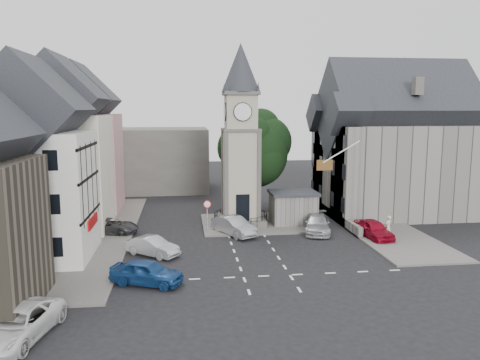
{
  "coord_description": "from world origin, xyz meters",
  "views": [
    {
      "loc": [
        -5.2,
        -33.67,
        10.63
      ],
      "look_at": [
        -0.43,
        5.0,
        4.62
      ],
      "focal_mm": 35.0,
      "sensor_mm": 36.0,
      "label": 1
    }
  ],
  "objects": [
    {
      "name": "terrace_cream",
      "position": [
        -15.5,
        8.0,
        6.58
      ],
      "size": [
        8.1,
        7.6,
        12.8
      ],
      "color": "beige",
      "rests_on": "ground"
    },
    {
      "name": "terrace_tudor",
      "position": [
        -15.5,
        0.0,
        6.19
      ],
      "size": [
        8.1,
        7.6,
        12.0
      ],
      "color": "silver",
      "rests_on": "ground"
    },
    {
      "name": "terrace_pink",
      "position": [
        -15.5,
        16.0,
        6.58
      ],
      "size": [
        8.1,
        7.6,
        12.8
      ],
      "color": "#C7898D",
      "rests_on": "ground"
    },
    {
      "name": "car_east_red",
      "position": [
        10.29,
        2.1,
        0.77
      ],
      "size": [
        2.34,
        4.68,
        1.53
      ],
      "primitive_type": "imported",
      "rotation": [
        0.0,
        0.0,
        0.12
      ],
      "color": "maroon",
      "rests_on": "ground"
    },
    {
      "name": "flagpole",
      "position": [
        8.0,
        4.0,
        7.0
      ],
      "size": [
        3.68,
        0.1,
        2.74
      ],
      "color": "white",
      "rests_on": "ground"
    },
    {
      "name": "warning_sign_post",
      "position": [
        -3.2,
        5.43,
        2.03
      ],
      "size": [
        0.7,
        0.19,
        2.85
      ],
      "color": "black",
      "rests_on": "ground"
    },
    {
      "name": "east_boundary_wall",
      "position": [
        9.2,
        10.0,
        0.45
      ],
      "size": [
        0.4,
        16.0,
        0.9
      ],
      "primitive_type": "cube",
      "color": "#63615B",
      "rests_on": "ground"
    },
    {
      "name": "car_island_silver",
      "position": [
        -1.0,
        4.5,
        0.78
      ],
      "size": [
        3.74,
        4.92,
        1.56
      ],
      "primitive_type": "imported",
      "rotation": [
        0.0,
        0.0,
        0.51
      ],
      "color": "#9E9FA6",
      "rests_on": "ground"
    },
    {
      "name": "car_west_grey",
      "position": [
        -11.5,
        6.11,
        0.67
      ],
      "size": [
        5.22,
        3.21,
        1.35
      ],
      "primitive_type": "imported",
      "rotation": [
        0.0,
        0.0,
        1.36
      ],
      "color": "#323235",
      "rests_on": "ground"
    },
    {
      "name": "car_west_silver",
      "position": [
        -7.5,
        -0.34,
        0.68
      ],
      "size": [
        4.19,
        3.66,
        1.37
      ],
      "primitive_type": "imported",
      "rotation": [
        0.0,
        0.0,
        0.92
      ],
      "color": "#B1B6BA",
      "rests_on": "ground"
    },
    {
      "name": "car_west_blue",
      "position": [
        -7.5,
        -6.0,
        0.76
      ],
      "size": [
        4.83,
        3.33,
        1.53
      ],
      "primitive_type": "imported",
      "rotation": [
        0.0,
        0.0,
        1.19
      ],
      "color": "navy",
      "rests_on": "ground"
    },
    {
      "name": "van_sw_white",
      "position": [
        -12.89,
        -12.26,
        0.74
      ],
      "size": [
        3.62,
        5.75,
        1.48
      ],
      "primitive_type": "imported",
      "rotation": [
        0.0,
        0.0,
        -0.23
      ],
      "color": "white",
      "rests_on": "ground"
    },
    {
      "name": "east_building",
      "position": [
        15.59,
        11.0,
        6.26
      ],
      "size": [
        14.4,
        11.4,
        12.6
      ],
      "color": "#63615B",
      "rests_on": "ground"
    },
    {
      "name": "ground",
      "position": [
        0.0,
        0.0,
        0.0
      ],
      "size": [
        120.0,
        120.0,
        0.0
      ],
      "primitive_type": "plane",
      "color": "black",
      "rests_on": "ground"
    },
    {
      "name": "backdrop_west",
      "position": [
        -12.0,
        28.0,
        4.0
      ],
      "size": [
        20.0,
        10.0,
        8.0
      ],
      "primitive_type": "cube",
      "color": "#4C4944",
      "rests_on": "ground"
    },
    {
      "name": "car_island_east",
      "position": [
        6.23,
        4.5,
        0.74
      ],
      "size": [
        3.28,
        5.45,
        1.48
      ],
      "primitive_type": "imported",
      "rotation": [
        0.0,
        0.0,
        -0.25
      ],
      "color": "#ABAFB3",
      "rests_on": "ground"
    },
    {
      "name": "pavement_west",
      "position": [
        -12.5,
        6.0,
        0.07
      ],
      "size": [
        6.0,
        30.0,
        0.14
      ],
      "primitive_type": "cube",
      "color": "#595651",
      "rests_on": "ground"
    },
    {
      "name": "road_markings",
      "position": [
        0.0,
        -5.5,
        0.01
      ],
      "size": [
        20.0,
        8.0,
        0.01
      ],
      "primitive_type": "cube",
      "color": "silver",
      "rests_on": "ground"
    },
    {
      "name": "central_island",
      "position": [
        1.5,
        8.0,
        0.08
      ],
      "size": [
        10.0,
        8.0,
        0.16
      ],
      "primitive_type": "cube",
      "color": "#595651",
      "rests_on": "ground"
    },
    {
      "name": "pedestrian",
      "position": [
        11.5,
        2.0,
        0.94
      ],
      "size": [
        0.82,
        0.77,
        1.88
      ],
      "primitive_type": "imported",
      "rotation": [
        0.0,
        0.0,
        3.78
      ],
      "color": "beige",
      "rests_on": "ground"
    },
    {
      "name": "town_tree",
      "position": [
        2.0,
        13.0,
        6.97
      ],
      "size": [
        7.2,
        7.2,
        10.8
      ],
      "color": "black",
      "rests_on": "ground"
    },
    {
      "name": "stone_shelter",
      "position": [
        4.8,
        7.5,
        1.55
      ],
      "size": [
        4.3,
        3.3,
        3.08
      ],
      "color": "#63615B",
      "rests_on": "ground"
    },
    {
      "name": "clock_tower",
      "position": [
        0.0,
        7.99,
        8.12
      ],
      "size": [
        4.86,
        4.86,
        16.25
      ],
      "color": "#4C4944",
      "rests_on": "ground"
    },
    {
      "name": "pavement_east",
      "position": [
        12.0,
        8.0,
        0.07
      ],
      "size": [
        6.0,
        26.0,
        0.14
      ],
      "primitive_type": "cube",
      "color": "#595651",
      "rests_on": "ground"
    }
  ]
}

